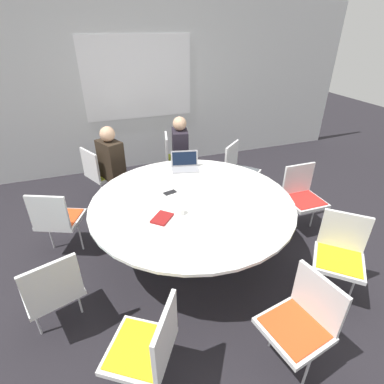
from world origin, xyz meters
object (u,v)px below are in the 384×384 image
at_px(chair_5, 302,319).
at_px(spiral_notebook, 162,218).
at_px(chair_0, 175,156).
at_px(chair_4, 148,346).
at_px(person_1, 112,162).
at_px(chair_6, 340,251).
at_px(chair_1, 100,171).
at_px(person_0, 181,150).
at_px(chair_8, 239,168).
at_px(laptop, 185,164).
at_px(chair_7, 302,194).
at_px(coffee_cup, 181,210).
at_px(chair_3, 52,288).
at_px(chair_2, 57,217).
at_px(cell_phone, 170,192).

relative_size(chair_5, spiral_notebook, 3.29).
bearing_deg(chair_0, chair_4, -6.96).
xyz_separation_m(chair_0, person_1, (-1.00, -0.36, 0.20)).
xyz_separation_m(chair_0, chair_6, (0.82, -2.71, 0.00)).
distance_m(chair_5, chair_6, 0.95).
bearing_deg(chair_1, spiral_notebook, -11.60).
bearing_deg(spiral_notebook, chair_5, -59.58).
relative_size(chair_1, person_0, 0.71).
distance_m(chair_1, person_1, 0.32).
distance_m(chair_8, laptop, 0.99).
xyz_separation_m(chair_1, chair_4, (0.09, -2.85, 0.00)).
relative_size(chair_0, chair_6, 1.00).
xyz_separation_m(chair_7, laptop, (-1.31, 0.70, 0.30)).
bearing_deg(coffee_cup, chair_7, 9.01).
xyz_separation_m(chair_3, person_1, (0.72, 1.93, 0.20)).
bearing_deg(chair_2, chair_4, -47.32).
height_order(chair_1, laptop, laptop).
xyz_separation_m(chair_3, chair_5, (1.72, -0.91, 0.00)).
bearing_deg(person_1, chair_5, -6.72).
bearing_deg(chair_0, coffee_cup, -1.98).
relative_size(chair_1, chair_7, 1.00).
xyz_separation_m(chair_3, spiral_notebook, (1.01, 0.31, 0.25)).
height_order(laptop, spiral_notebook, laptop).
xyz_separation_m(chair_2, chair_5, (1.73, -1.98, 0.00)).
height_order(chair_2, person_1, person_1).
xyz_separation_m(chair_1, chair_3, (-0.54, -2.11, 0.00)).
relative_size(chair_3, chair_4, 1.00).
relative_size(chair_1, chair_4, 1.00).
height_order(chair_8, laptop, laptop).
distance_m(chair_1, chair_8, 2.02).
height_order(chair_4, person_1, person_1).
bearing_deg(chair_6, chair_2, 12.05).
bearing_deg(spiral_notebook, chair_4, -109.77).
xyz_separation_m(chair_2, chair_3, (0.00, -1.06, 0.00)).
xyz_separation_m(chair_3, chair_6, (2.53, -0.42, 0.00)).
relative_size(chair_2, chair_5, 1.00).
distance_m(chair_2, coffee_cup, 1.43).
height_order(chair_5, person_1, person_1).
relative_size(chair_2, cell_phone, 5.49).
xyz_separation_m(person_1, coffee_cup, (0.48, -1.59, 0.08)).
xyz_separation_m(chair_0, laptop, (-0.15, -0.99, 0.30)).
bearing_deg(person_0, cell_phone, -9.82).
bearing_deg(laptop, chair_4, -101.78).
bearing_deg(chair_0, chair_1, -68.34).
height_order(chair_2, spiral_notebook, chair_2).
height_order(coffee_cup, cell_phone, coffee_cup).
bearing_deg(chair_1, cell_phone, 0.43).
xyz_separation_m(chair_6, chair_8, (-0.06, 1.96, 0.00)).
relative_size(chair_4, chair_6, 1.00).
xyz_separation_m(chair_6, chair_7, (0.34, 1.02, 0.00)).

